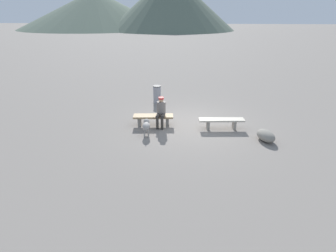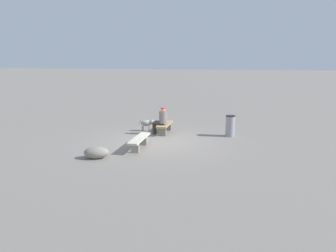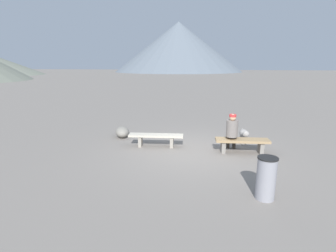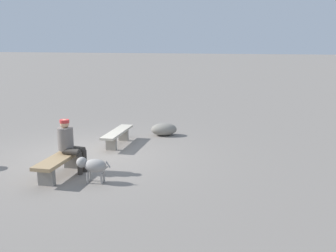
% 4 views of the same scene
% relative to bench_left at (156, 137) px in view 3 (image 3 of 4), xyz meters
% --- Properties ---
extents(ground, '(210.00, 210.00, 0.06)m').
position_rel_bench_left_xyz_m(ground, '(1.26, -0.31, -0.35)').
color(ground, gray).
extents(bench_left, '(1.84, 0.55, 0.42)m').
position_rel_bench_left_xyz_m(bench_left, '(0.00, 0.00, 0.00)').
color(bench_left, gray).
rests_on(bench_left, ground).
extents(bench_right, '(1.67, 0.60, 0.44)m').
position_rel_bench_left_xyz_m(bench_right, '(2.77, -0.11, 0.00)').
color(bench_right, gray).
rests_on(bench_right, ground).
extents(seated_person, '(0.37, 0.65, 1.22)m').
position_rel_bench_left_xyz_m(seated_person, '(2.44, -0.06, 0.39)').
color(seated_person, slate).
rests_on(seated_person, ground).
extents(dog, '(0.34, 0.75, 0.54)m').
position_rel_bench_left_xyz_m(dog, '(2.91, 0.78, 0.06)').
color(dog, gray).
rests_on(dog, ground).
extents(trash_bin, '(0.41, 0.41, 0.90)m').
position_rel_bench_left_xyz_m(trash_bin, '(2.98, -2.97, 0.13)').
color(trash_bin, gray).
rests_on(trash_bin, ground).
extents(boulder, '(0.78, 0.96, 0.40)m').
position_rel_bench_left_xyz_m(boulder, '(-1.51, 0.92, -0.12)').
color(boulder, gray).
rests_on(boulder, ground).
extents(distant_peak_4, '(40.72, 40.72, 15.50)m').
position_rel_bench_left_xyz_m(distant_peak_4, '(-10.49, 78.66, 7.43)').
color(distant_peak_4, slate).
rests_on(distant_peak_4, ground).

